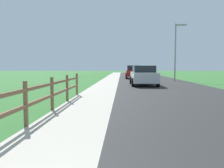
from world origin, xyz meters
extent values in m
plane|color=#357031|center=(0.00, 25.00, 0.00)|extent=(120.00, 120.00, 0.00)
cube|color=#2C2C2C|center=(3.50, 27.00, 0.00)|extent=(7.00, 66.00, 0.01)
cube|color=#BCB4A3|center=(-3.00, 27.00, 0.00)|extent=(6.00, 66.00, 0.01)
cube|color=#357031|center=(-4.50, 27.00, 0.01)|extent=(5.00, 66.00, 0.00)
cylinder|color=brown|center=(-2.02, 5.13, 0.57)|extent=(0.11, 0.11, 1.13)
cylinder|color=brown|center=(-2.02, 7.29, 0.57)|extent=(0.11, 0.11, 1.13)
cylinder|color=brown|center=(-2.02, 9.45, 0.57)|extent=(0.11, 0.11, 1.13)
cylinder|color=brown|center=(-2.02, 11.61, 0.57)|extent=(0.11, 0.11, 1.13)
cube|color=brown|center=(-2.02, 5.13, 0.51)|extent=(0.07, 12.96, 0.09)
cube|color=brown|center=(-2.02, 5.13, 0.90)|extent=(0.07, 12.96, 0.09)
cube|color=#B7BABF|center=(2.08, 18.25, 0.66)|extent=(1.89, 4.88, 0.76)
cube|color=#1E232B|center=(2.08, 18.13, 1.31)|extent=(1.65, 2.56, 0.52)
cylinder|color=black|center=(3.01, 16.75, 0.33)|extent=(0.23, 0.67, 0.67)
cylinder|color=black|center=(1.17, 16.73, 0.33)|extent=(0.23, 0.67, 0.67)
cylinder|color=black|center=(2.98, 19.77, 0.33)|extent=(0.23, 0.67, 0.67)
cylinder|color=black|center=(1.14, 19.75, 0.33)|extent=(0.23, 0.67, 0.67)
cube|color=maroon|center=(1.78, 29.08, 0.67)|extent=(1.80, 4.45, 0.74)
cube|color=#1E232B|center=(1.78, 28.97, 1.35)|extent=(1.57, 2.14, 0.61)
cylinder|color=black|center=(2.65, 27.70, 0.36)|extent=(0.23, 0.71, 0.71)
cylinder|color=black|center=(0.89, 27.71, 0.36)|extent=(0.23, 0.71, 0.71)
cylinder|color=black|center=(2.67, 30.45, 0.36)|extent=(0.23, 0.71, 0.71)
cylinder|color=black|center=(0.92, 30.46, 0.36)|extent=(0.23, 0.71, 0.71)
cylinder|color=gray|center=(5.92, 24.18, 2.99)|extent=(0.14, 0.14, 5.97)
cube|color=#999999|center=(6.47, 24.18, 5.82)|extent=(1.10, 0.20, 0.14)
camera|label=1|loc=(0.36, -0.41, 1.47)|focal=36.98mm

